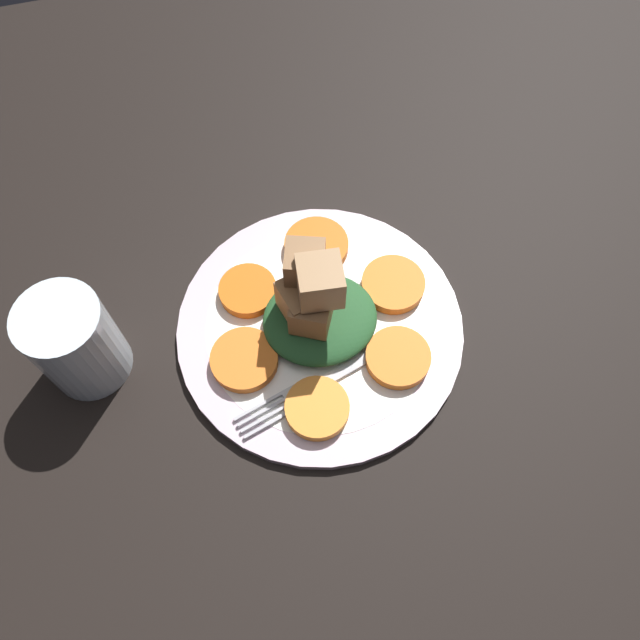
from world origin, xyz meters
TOP-DOWN VIEW (x-y plane):
  - table_slab at (0.00, 0.00)cm, footprint 120.00×120.00cm
  - plate at (0.00, 0.00)cm, footprint 29.06×29.06cm
  - carrot_slice_0 at (-2.67, -8.68)cm, footprint 6.12×6.12cm
  - carrot_slice_1 at (6.31, -5.79)cm, footprint 6.39×6.39cm
  - carrot_slice_2 at (8.47, 2.19)cm, footprint 6.57×6.57cm
  - carrot_slice_3 at (2.05, 8.92)cm, footprint 6.86×6.86cm
  - carrot_slice_4 at (-6.23, 5.46)cm, footprint 5.96×5.96cm
  - carrot_slice_5 at (-8.22, -2.02)cm, footprint 6.62×6.62cm
  - center_pile at (-0.37, 0.23)cm, footprint 11.49×10.34cm
  - fork at (-1.29, -6.13)cm, footprint 19.23×6.79cm
  - water_glass at (-22.90, 2.27)cm, footprint 7.84×7.84cm

SIDE VIEW (x-z plane):
  - table_slab at x=0.00cm, z-range 0.00..2.00cm
  - plate at x=0.00cm, z-range 1.99..3.04cm
  - fork at x=-1.29cm, z-range 3.10..3.50cm
  - carrot_slice_0 at x=-2.67cm, z-range 3.10..4.27cm
  - carrot_slice_1 at x=6.31cm, z-range 3.10..4.27cm
  - carrot_slice_2 at x=8.47cm, z-range 3.10..4.27cm
  - carrot_slice_3 at x=2.05cm, z-range 3.10..4.27cm
  - carrot_slice_4 at x=-6.23cm, z-range 3.10..4.27cm
  - carrot_slice_5 at x=-8.22cm, z-range 3.10..4.27cm
  - center_pile at x=-0.37cm, z-range 1.25..11.88cm
  - water_glass at x=-22.90cm, z-range 2.00..12.43cm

